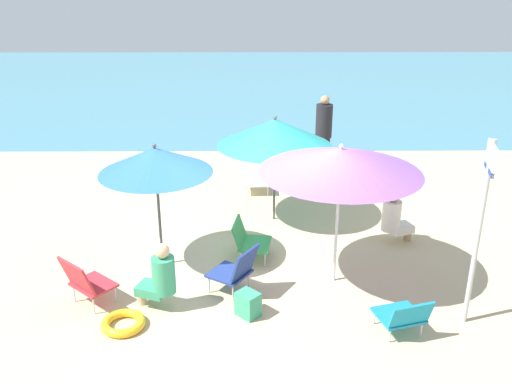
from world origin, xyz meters
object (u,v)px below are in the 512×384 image
Objects in this scene: beach_chair_a at (256,175)px; beach_chair_d at (85,281)px; umbrella_teal at (275,133)px; beach_bag at (248,304)px; person_b at (160,277)px; person_a at (394,217)px; beach_chair_e at (403,315)px; beach_chair_b at (248,239)px; beach_chair_c at (236,269)px; warning_sign at (482,212)px; swim_ring at (123,323)px; person_c at (323,138)px; umbrella_purple at (341,160)px; umbrella_blue at (155,160)px.

beach_chair_d is at bearing -30.83° from beach_chair_a.
umbrella_teal is 3.18m from beach_bag.
umbrella_teal is 5.88× the size of beach_bag.
person_b is at bearing -52.61° from beach_chair_d.
umbrella_teal is 2.55× the size of beach_chair_d.
beach_chair_e is at bearing -120.15° from person_a.
beach_chair_e is (1.38, -3.25, -1.26)m from umbrella_teal.
umbrella_teal reaches higher than beach_chair_b.
beach_chair_e is (3.85, -0.63, -0.10)m from beach_chair_d.
warning_sign is at bearing -160.55° from beach_chair_c.
beach_chair_e reaches higher than beach_bag.
umbrella_teal is at bearing 81.48° from beach_bag.
person_c is at bearing 59.32° from swim_ring.
beach_chair_d is 0.80× the size of person_b.
swim_ring is (-2.67, -1.06, -1.69)m from umbrella_purple.
beach_chair_c reaches higher than beach_bag.
beach_chair_b is (1.24, 0.17, -1.28)m from umbrella_blue.
beach_chair_a is 4.16m from person_b.
person_b reaches higher than swim_ring.
person_c is (1.47, 3.30, 0.55)m from beach_chair_b.
person_a is (2.11, -2.21, 0.13)m from beach_chair_a.
person_a is 0.39× the size of warning_sign.
person_c reaches higher than person_b.
umbrella_purple is 0.91× the size of warning_sign.
beach_chair_b is at bearing -66.20° from beach_chair_c.
beach_chair_a is 2.03× the size of beach_bag.
person_c is at bearing -78.16° from beach_chair_c.
umbrella_teal is 1.89m from beach_chair_b.
beach_chair_b is at bearing -107.39° from umbrella_teal.
warning_sign is at bearing -22.86° from beach_chair_b.
person_b is (-2.90, 0.58, 0.19)m from beach_chair_e.
person_c is at bearing -99.36° from person_b.
umbrella_blue is at bearing 4.13° from beach_chair_d.
beach_bag is at bearing -55.67° from beach_chair_d.
person_b is 3.88m from warning_sign.
beach_chair_a is 0.97× the size of beach_chair_e.
umbrella_blue is at bearing -2.60° from beach_chair_c.
umbrella_teal is at bearing 10.66° from beach_chair_a.
swim_ring is at bearing -169.57° from person_a.
beach_chair_b is 2.60m from beach_chair_e.
warning_sign is (2.65, -1.60, 1.14)m from beach_chair_b.
beach_bag is at bearing -98.52° from umbrella_teal.
umbrella_blue is 1.61m from person_b.
person_a is (2.25, 0.47, 0.13)m from beach_chair_b.
umbrella_purple reaches higher than beach_chair_a.
umbrella_teal reaches higher than beach_chair_d.
beach_chair_d is at bearing 140.41° from swim_ring.
beach_chair_c is 1.01× the size of beach_chair_d.
person_a is at bearing 40.75° from beach_bag.
beach_chair_d reaches higher than beach_chair_b.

